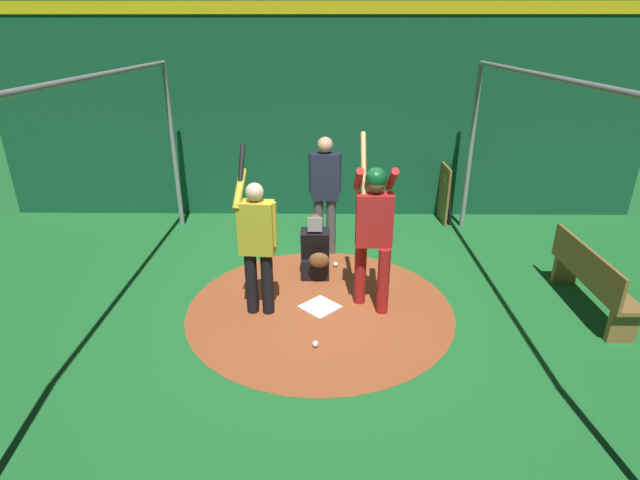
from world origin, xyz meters
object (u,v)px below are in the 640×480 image
(batter, at_px, (374,225))
(baseball_0, at_px, (335,264))
(bat_rack, at_px, (443,192))
(bench, at_px, (591,278))
(visitor, at_px, (257,240))
(home_plate, at_px, (320,307))
(umpire, at_px, (325,189))
(catcher, at_px, (315,253))
(baseball_1, at_px, (315,344))

(batter, xyz_separation_m, baseball_0, (-1.14, -0.43, -1.09))
(bat_rack, distance_m, bench, 3.53)
(visitor, height_order, baseball_0, visitor)
(home_plate, distance_m, umpire, 2.00)
(bench, height_order, baseball_0, bench)
(catcher, height_order, baseball_1, catcher)
(batter, distance_m, baseball_1, 1.57)
(visitor, bearing_deg, bench, 96.58)
(home_plate, relative_size, bench, 0.25)
(home_plate, relative_size, umpire, 0.23)
(bat_rack, bearing_deg, home_plate, -34.08)
(umpire, bearing_deg, batter, 19.55)
(umpire, xyz_separation_m, bench, (1.69, 3.34, -0.61))
(home_plate, distance_m, catcher, 0.94)
(batter, distance_m, baseball_0, 1.63)
(home_plate, relative_size, visitor, 0.20)
(baseball_0, height_order, baseball_1, same)
(batter, xyz_separation_m, catcher, (-0.82, -0.72, -0.75))
(home_plate, xyz_separation_m, visitor, (0.10, -0.76, 0.97))
(bat_rack, height_order, bench, bat_rack)
(catcher, height_order, baseball_0, catcher)
(visitor, relative_size, baseball_0, 27.90)
(baseball_0, bearing_deg, bench, 69.82)
(batter, height_order, baseball_1, batter)
(visitor, relative_size, bat_rack, 1.95)
(baseball_0, bearing_deg, batter, 20.54)
(home_plate, height_order, bench, bench)
(bench, relative_size, baseball_1, 22.80)
(home_plate, bearing_deg, batter, 93.76)
(bench, distance_m, baseball_1, 3.57)
(umpire, xyz_separation_m, visitor, (1.80, -0.81, -0.07))
(home_plate, distance_m, baseball_1, 0.86)
(home_plate, height_order, batter, batter)
(home_plate, height_order, baseball_1, baseball_1)
(catcher, bearing_deg, baseball_0, 137.29)
(batter, xyz_separation_m, baseball_1, (0.90, -0.69, -1.09))
(bench, distance_m, baseball_0, 3.40)
(catcher, relative_size, bat_rack, 0.92)
(visitor, distance_m, bat_rack, 4.62)
(home_plate, xyz_separation_m, bench, (-0.02, 3.39, 0.43))
(home_plate, relative_size, baseball_1, 5.68)
(visitor, xyz_separation_m, bench, (-0.11, 4.15, -0.54))
(home_plate, distance_m, visitor, 1.24)
(bench, bearing_deg, baseball_0, -110.18)
(catcher, xyz_separation_m, baseball_0, (-0.32, 0.30, -0.34))
(batter, bearing_deg, bench, 89.43)
(bench, bearing_deg, visitor, -88.48)
(umpire, distance_m, bench, 3.79)
(visitor, distance_m, baseball_0, 1.86)
(home_plate, distance_m, bat_rack, 4.08)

